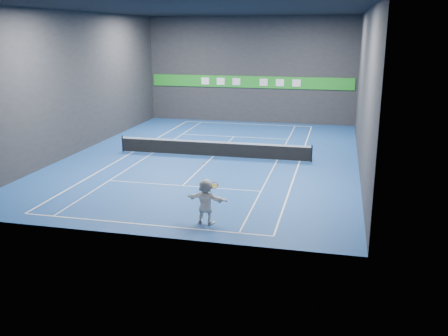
% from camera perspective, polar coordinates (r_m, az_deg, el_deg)
% --- Properties ---
extents(ground, '(26.00, 26.00, 0.00)m').
position_cam_1_polar(ground, '(31.87, -1.25, 1.31)').
color(ground, navy).
rests_on(ground, ground).
extents(ceiling, '(26.00, 26.00, 0.00)m').
position_cam_1_polar(ceiling, '(30.94, -1.35, 17.71)').
color(ceiling, black).
rests_on(ceiling, ground).
extents(wall_back, '(18.00, 0.10, 9.00)m').
position_cam_1_polar(wall_back, '(43.74, 3.03, 11.11)').
color(wall_back, '#262629').
rests_on(wall_back, ground).
extents(wall_front, '(18.00, 0.10, 9.00)m').
position_cam_1_polar(wall_front, '(18.89, -11.21, 5.21)').
color(wall_front, '#262629').
rests_on(wall_front, ground).
extents(wall_left, '(0.10, 26.00, 9.00)m').
position_cam_1_polar(wall_left, '(34.44, -16.17, 9.38)').
color(wall_left, '#262629').
rests_on(wall_left, ground).
extents(wall_right, '(0.10, 26.00, 9.00)m').
position_cam_1_polar(wall_right, '(30.13, 15.71, 8.64)').
color(wall_right, '#262629').
rests_on(wall_right, ground).
extents(baseline_near, '(10.98, 0.08, 0.01)m').
position_cam_1_polar(baseline_near, '(21.09, -9.35, -6.36)').
color(baseline_near, white).
rests_on(baseline_near, ground).
extents(baseline_far, '(10.98, 0.08, 0.01)m').
position_cam_1_polar(baseline_far, '(43.23, 2.68, 5.05)').
color(baseline_far, white).
rests_on(baseline_far, ground).
extents(sideline_doubles_left, '(0.08, 23.78, 0.01)m').
position_cam_1_polar(sideline_doubles_left, '(33.62, -10.36, 1.82)').
color(sideline_doubles_left, white).
rests_on(sideline_doubles_left, ground).
extents(sideline_doubles_right, '(0.08, 23.78, 0.01)m').
position_cam_1_polar(sideline_doubles_right, '(31.00, 8.63, 0.74)').
color(sideline_doubles_right, white).
rests_on(sideline_doubles_right, ground).
extents(sideline_singles_left, '(0.06, 23.78, 0.01)m').
position_cam_1_polar(sideline_singles_left, '(33.10, -8.16, 1.70)').
color(sideline_singles_left, white).
rests_on(sideline_singles_left, ground).
extents(sideline_singles_right, '(0.06, 23.78, 0.01)m').
position_cam_1_polar(sideline_singles_right, '(31.13, 6.10, 0.89)').
color(sideline_singles_right, white).
rests_on(sideline_singles_right, ground).
extents(service_line_near, '(8.23, 0.06, 0.01)m').
position_cam_1_polar(service_line_near, '(25.95, -4.76, -2.03)').
color(service_line_near, white).
rests_on(service_line_near, ground).
extents(service_line_far, '(8.23, 0.06, 0.01)m').
position_cam_1_polar(service_line_far, '(37.94, 1.15, 3.61)').
color(service_line_far, white).
rests_on(service_line_far, ground).
extents(center_service_line, '(0.06, 12.80, 0.01)m').
position_cam_1_polar(center_service_line, '(31.86, -1.25, 1.32)').
color(center_service_line, white).
rests_on(center_service_line, ground).
extents(player, '(1.85, 0.81, 1.93)m').
position_cam_1_polar(player, '(20.60, -2.12, -3.83)').
color(player, white).
rests_on(player, ground).
extents(tennis_ball, '(0.07, 0.07, 0.07)m').
position_cam_1_polar(tennis_ball, '(20.23, -2.31, 0.55)').
color(tennis_ball, yellow).
rests_on(tennis_ball, player).
extents(tennis_net, '(12.50, 0.10, 1.07)m').
position_cam_1_polar(tennis_net, '(31.74, -1.26, 2.26)').
color(tennis_net, black).
rests_on(tennis_net, ground).
extents(sponsor_banner, '(17.64, 0.11, 1.00)m').
position_cam_1_polar(sponsor_banner, '(43.76, 2.99, 9.79)').
color(sponsor_banner, '#1F9124').
rests_on(sponsor_banner, wall_back).
extents(tennis_racket, '(0.43, 0.35, 0.58)m').
position_cam_1_polar(tennis_racket, '(20.35, -1.13, -2.09)').
color(tennis_racket, red).
rests_on(tennis_racket, player).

